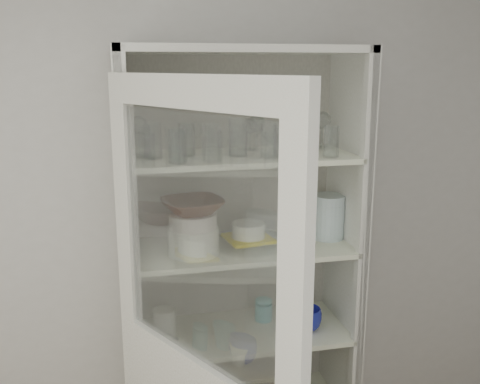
{
  "coord_description": "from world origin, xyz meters",
  "views": [
    {
      "loc": [
        -0.29,
        -0.88,
        2.02
      ],
      "look_at": [
        0.2,
        1.27,
        1.5
      ],
      "focal_mm": 40.0,
      "sensor_mm": 36.0,
      "label": 1
    }
  ],
  "objects_px": {
    "goblet_2": "(257,131)",
    "measuring_cups": "(162,342)",
    "goblet_3": "(322,128)",
    "mug_teal": "(292,306)",
    "goblet_0": "(139,134)",
    "plate_stack_front": "(193,241)",
    "pantry_cabinet": "(237,307)",
    "plate_stack_back": "(193,232)",
    "white_canister": "(164,322)",
    "yellow_trivet": "(249,238)",
    "goblet_1": "(250,133)",
    "mug_white": "(301,325)",
    "teal_jar": "(264,310)",
    "white_ramekin": "(249,230)",
    "mug_blue": "(307,319)",
    "terracotta_bowl": "(193,206)",
    "grey_bowl_stack": "(328,217)",
    "glass_platter": "(249,242)",
    "cream_bowl": "(193,220)"
  },
  "relations": [
    {
      "from": "pantry_cabinet",
      "to": "yellow_trivet",
      "type": "bearing_deg",
      "value": -55.78
    },
    {
      "from": "goblet_3",
      "to": "white_canister",
      "type": "relative_size",
      "value": 1.52
    },
    {
      "from": "terracotta_bowl",
      "to": "white_ramekin",
      "type": "bearing_deg",
      "value": 14.67
    },
    {
      "from": "glass_platter",
      "to": "mug_teal",
      "type": "distance_m",
      "value": 0.42
    },
    {
      "from": "pantry_cabinet",
      "to": "goblet_2",
      "type": "bearing_deg",
      "value": 13.51
    },
    {
      "from": "pantry_cabinet",
      "to": "mug_teal",
      "type": "distance_m",
      "value": 0.27
    },
    {
      "from": "plate_stack_front",
      "to": "mug_teal",
      "type": "xyz_separation_m",
      "value": [
        0.48,
        0.12,
        -0.4
      ]
    },
    {
      "from": "white_canister",
      "to": "white_ramekin",
      "type": "bearing_deg",
      "value": -3.35
    },
    {
      "from": "terracotta_bowl",
      "to": "mug_white",
      "type": "xyz_separation_m",
      "value": [
        0.46,
        -0.05,
        -0.56
      ]
    },
    {
      "from": "goblet_3",
      "to": "glass_platter",
      "type": "xyz_separation_m",
      "value": [
        -0.36,
        -0.08,
        -0.48
      ]
    },
    {
      "from": "plate_stack_front",
      "to": "plate_stack_back",
      "type": "distance_m",
      "value": 0.21
    },
    {
      "from": "cream_bowl",
      "to": "goblet_2",
      "type": "bearing_deg",
      "value": 25.64
    },
    {
      "from": "goblet_3",
      "to": "terracotta_bowl",
      "type": "bearing_deg",
      "value": -166.27
    },
    {
      "from": "goblet_3",
      "to": "teal_jar",
      "type": "relative_size",
      "value": 1.86
    },
    {
      "from": "grey_bowl_stack",
      "to": "yellow_trivet",
      "type": "bearing_deg",
      "value": -179.34
    },
    {
      "from": "pantry_cabinet",
      "to": "glass_platter",
      "type": "xyz_separation_m",
      "value": [
        0.04,
        -0.06,
        0.33
      ]
    },
    {
      "from": "plate_stack_front",
      "to": "plate_stack_back",
      "type": "bearing_deg",
      "value": 82.76
    },
    {
      "from": "yellow_trivet",
      "to": "white_ramekin",
      "type": "xyz_separation_m",
      "value": [
        0.0,
        0.0,
        0.04
      ]
    },
    {
      "from": "mug_white",
      "to": "teal_jar",
      "type": "xyz_separation_m",
      "value": [
        -0.12,
        0.17,
        0.01
      ]
    },
    {
      "from": "cream_bowl",
      "to": "mug_blue",
      "type": "distance_m",
      "value": 0.7
    },
    {
      "from": "grey_bowl_stack",
      "to": "goblet_3",
      "type": "bearing_deg",
      "value": 100.46
    },
    {
      "from": "pantry_cabinet",
      "to": "grey_bowl_stack",
      "type": "xyz_separation_m",
      "value": [
        0.41,
        -0.05,
        0.42
      ]
    },
    {
      "from": "plate_stack_back",
      "to": "white_canister",
      "type": "distance_m",
      "value": 0.41
    },
    {
      "from": "plate_stack_front",
      "to": "white_ramekin",
      "type": "height_order",
      "value": "plate_stack_front"
    },
    {
      "from": "goblet_2",
      "to": "teal_jar",
      "type": "distance_m",
      "value": 0.84
    },
    {
      "from": "goblet_0",
      "to": "terracotta_bowl",
      "type": "distance_m",
      "value": 0.37
    },
    {
      "from": "white_ramekin",
      "to": "mug_blue",
      "type": "xyz_separation_m",
      "value": [
        0.25,
        -0.08,
        -0.41
      ]
    },
    {
      "from": "goblet_0",
      "to": "plate_stack_front",
      "type": "height_order",
      "value": "goblet_0"
    },
    {
      "from": "goblet_3",
      "to": "grey_bowl_stack",
      "type": "xyz_separation_m",
      "value": [
        0.01,
        -0.08,
        -0.39
      ]
    },
    {
      "from": "goblet_3",
      "to": "mug_blue",
      "type": "distance_m",
      "value": 0.86
    },
    {
      "from": "mug_teal",
      "to": "plate_stack_front",
      "type": "bearing_deg",
      "value": -163.41
    },
    {
      "from": "mug_teal",
      "to": "white_canister",
      "type": "xyz_separation_m",
      "value": [
        -0.6,
        -0.03,
        0.0
      ]
    },
    {
      "from": "goblet_2",
      "to": "measuring_cups",
      "type": "distance_m",
      "value": 0.99
    },
    {
      "from": "white_canister",
      "to": "plate_stack_front",
      "type": "bearing_deg",
      "value": -35.2
    },
    {
      "from": "mug_white",
      "to": "teal_jar",
      "type": "relative_size",
      "value": 0.93
    },
    {
      "from": "goblet_3",
      "to": "mug_teal",
      "type": "bearing_deg",
      "value": -168.06
    },
    {
      "from": "white_ramekin",
      "to": "mug_blue",
      "type": "bearing_deg",
      "value": -17.97
    },
    {
      "from": "teal_jar",
      "to": "plate_stack_back",
      "type": "bearing_deg",
      "value": 166.03
    },
    {
      "from": "cream_bowl",
      "to": "terracotta_bowl",
      "type": "xyz_separation_m",
      "value": [
        -0.0,
        0.0,
        0.06
      ]
    },
    {
      "from": "plate_stack_front",
      "to": "white_ramekin",
      "type": "relative_size",
      "value": 1.46
    },
    {
      "from": "pantry_cabinet",
      "to": "plate_stack_back",
      "type": "bearing_deg",
      "value": 157.38
    },
    {
      "from": "mug_blue",
      "to": "teal_jar",
      "type": "bearing_deg",
      "value": 132.45
    },
    {
      "from": "teal_jar",
      "to": "goblet_0",
      "type": "bearing_deg",
      "value": 178.75
    },
    {
      "from": "goblet_1",
      "to": "goblet_0",
      "type": "bearing_deg",
      "value": -177.68
    },
    {
      "from": "glass_platter",
      "to": "terracotta_bowl",
      "type": "bearing_deg",
      "value": -165.33
    },
    {
      "from": "mug_teal",
      "to": "glass_platter",
      "type": "bearing_deg",
      "value": -163.91
    },
    {
      "from": "goblet_3",
      "to": "pantry_cabinet",
      "type": "bearing_deg",
      "value": -176.48
    },
    {
      "from": "goblet_1",
      "to": "measuring_cups",
      "type": "xyz_separation_m",
      "value": [
        -0.42,
        -0.17,
        -0.86
      ]
    },
    {
      "from": "mug_teal",
      "to": "teal_jar",
      "type": "bearing_deg",
      "value": -178.86
    },
    {
      "from": "goblet_0",
      "to": "goblet_2",
      "type": "xyz_separation_m",
      "value": [
        0.5,
        0.01,
        -0.0
      ]
    }
  ]
}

